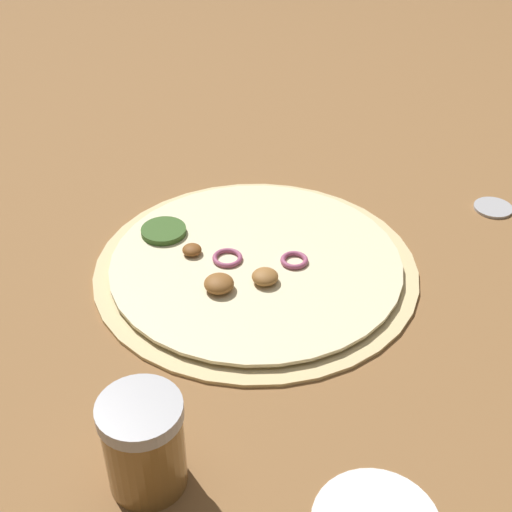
# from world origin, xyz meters

# --- Properties ---
(ground_plane) EXTENTS (3.00, 3.00, 0.00)m
(ground_plane) POSITION_xyz_m (0.00, 0.00, 0.00)
(ground_plane) COLOR olive
(pizza) EXTENTS (0.36, 0.36, 0.03)m
(pizza) POSITION_xyz_m (-0.00, -0.00, 0.01)
(pizza) COLOR beige
(pizza) RESTS_ON ground_plane
(spice_jar) EXTENTS (0.07, 0.07, 0.09)m
(spice_jar) POSITION_xyz_m (0.15, -0.25, 0.04)
(spice_jar) COLOR olive
(spice_jar) RESTS_ON ground_plane
(loose_cap) EXTENTS (0.05, 0.05, 0.01)m
(loose_cap) POSITION_xyz_m (0.10, 0.30, 0.00)
(loose_cap) COLOR #B2B2B7
(loose_cap) RESTS_ON ground_plane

